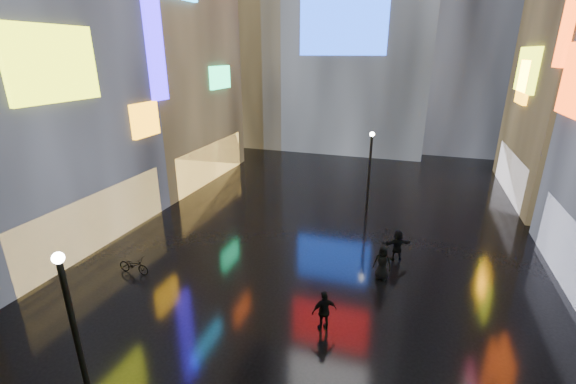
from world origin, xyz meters
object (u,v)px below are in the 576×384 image
at_px(lamp_far, 370,167).
at_px(pedestrian_3, 324,311).
at_px(lamp_near, 75,329).
at_px(bicycle, 134,265).

relative_size(lamp_far, pedestrian_3, 3.20).
height_order(lamp_near, pedestrian_3, lamp_near).
xyz_separation_m(lamp_near, pedestrian_3, (5.44, 5.56, -2.13)).
distance_m(lamp_near, pedestrian_3, 8.06).
relative_size(pedestrian_3, bicycle, 1.01).
relative_size(lamp_far, bicycle, 3.25).
height_order(pedestrian_3, bicycle, pedestrian_3).
xyz_separation_m(lamp_far, bicycle, (-9.33, -11.10, -2.52)).
xyz_separation_m(lamp_near, lamp_far, (5.45, 17.68, 0.00)).
distance_m(lamp_far, pedestrian_3, 12.30).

